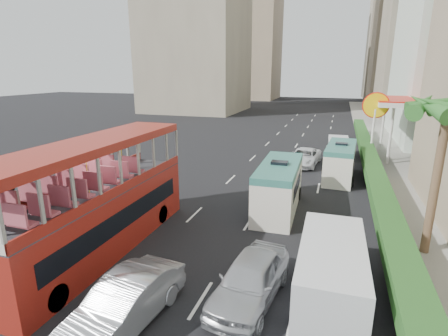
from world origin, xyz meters
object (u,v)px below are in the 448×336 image
at_px(double_decker_bus, 98,197).
at_px(minibus_near, 279,187).
at_px(van_asset, 304,165).
at_px(palm_tree, 436,182).
at_px(car_silver_lane_b, 250,299).
at_px(panel_van_far, 338,149).
at_px(shell_station, 411,130).
at_px(car_silver_lane_a, 127,324).
at_px(minibus_far, 340,162).
at_px(panel_van_near, 331,274).

bearing_deg(double_decker_bus, minibus_near, 46.80).
relative_size(van_asset, palm_tree, 0.78).
xyz_separation_m(double_decker_bus, van_asset, (7.19, 18.06, -2.53)).
distance_m(car_silver_lane_b, van_asset, 19.46).
relative_size(panel_van_far, shell_station, 0.57).
xyz_separation_m(palm_tree, shell_station, (2.20, 19.00, -0.63)).
relative_size(car_silver_lane_a, car_silver_lane_b, 1.01).
distance_m(double_decker_bus, van_asset, 19.60).
relative_size(minibus_far, panel_van_far, 1.29).
bearing_deg(van_asset, shell_station, 35.64).
bearing_deg(car_silver_lane_a, double_decker_bus, 140.22).
relative_size(van_asset, minibus_near, 0.79).
relative_size(car_silver_lane_a, van_asset, 0.96).
relative_size(minibus_far, shell_station, 0.73).
distance_m(car_silver_lane_b, panel_van_near, 2.98).
relative_size(car_silver_lane_a, panel_van_far, 1.06).
relative_size(double_decker_bus, minibus_near, 1.75).
xyz_separation_m(van_asset, panel_van_far, (2.74, 3.44, 0.90)).
xyz_separation_m(double_decker_bus, car_silver_lane_b, (7.25, -1.40, -2.53)).
height_order(double_decker_bus, minibus_near, double_decker_bus).
bearing_deg(panel_van_near, palm_tree, 49.09).
relative_size(car_silver_lane_a, panel_van_near, 0.89).
relative_size(double_decker_bus, panel_van_far, 2.43).
bearing_deg(minibus_near, palm_tree, -25.91).
bearing_deg(car_silver_lane_b, minibus_near, 99.77).
relative_size(double_decker_bus, minibus_far, 1.88).
distance_m(panel_van_far, palm_tree, 18.10).
height_order(double_decker_bus, panel_van_far, double_decker_bus).
bearing_deg(car_silver_lane_b, minibus_far, 86.62).
bearing_deg(minibus_near, car_silver_lane_a, -106.45).
bearing_deg(minibus_near, car_silver_lane_b, -88.19).
height_order(panel_van_near, panel_van_far, panel_van_near).
height_order(panel_van_far, palm_tree, palm_tree).
distance_m(car_silver_lane_a, panel_van_far, 26.15).
bearing_deg(minibus_near, panel_van_far, 76.17).
relative_size(car_silver_lane_b, panel_van_far, 1.05).
xyz_separation_m(car_silver_lane_a, panel_van_near, (6.13, 3.29, 1.08)).
bearing_deg(van_asset, panel_van_near, -75.32).
bearing_deg(panel_van_near, shell_station, 74.76).
bearing_deg(palm_tree, minibus_near, 155.48).
height_order(car_silver_lane_b, palm_tree, palm_tree).
height_order(car_silver_lane_b, van_asset, car_silver_lane_b).
bearing_deg(shell_station, palm_tree, -96.60).
height_order(car_silver_lane_a, car_silver_lane_b, car_silver_lane_b).
bearing_deg(panel_van_near, car_silver_lane_a, -152.61).
relative_size(car_silver_lane_b, shell_station, 0.59).
bearing_deg(panel_van_far, palm_tree, -79.58).
height_order(double_decker_bus, panel_van_near, double_decker_bus).
distance_m(panel_van_far, shell_station, 6.53).
height_order(double_decker_bus, palm_tree, palm_tree).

